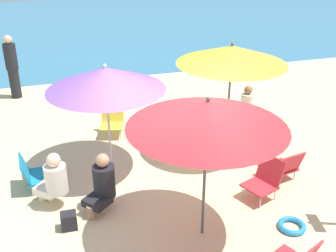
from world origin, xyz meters
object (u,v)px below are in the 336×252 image
at_px(beach_chair_e, 283,166).
at_px(swim_ring, 292,226).
at_px(person_a, 249,106).
at_px(beach_bag, 69,221).
at_px(person_d, 102,183).
at_px(person_c, 54,179).
at_px(beach_chair_b, 112,121).
at_px(person_b, 12,67).
at_px(umbrella_red, 207,114).
at_px(beach_chair_c, 36,173).
at_px(umbrella_purple, 106,79).
at_px(beach_chair_f, 265,178).
at_px(umbrella_yellow, 232,55).

height_order(beach_chair_e, swim_ring, beach_chair_e).
height_order(person_a, beach_bag, person_a).
relative_size(beach_chair_e, person_d, 0.68).
height_order(person_a, person_c, person_c).
xyz_separation_m(person_a, beach_bag, (-4.11, -2.49, -0.31)).
xyz_separation_m(beach_chair_b, beach_bag, (-1.14, -2.90, -0.17)).
relative_size(beach_chair_e, beach_bag, 2.53).
bearing_deg(person_d, beach_chair_b, -143.65).
distance_m(beach_chair_e, person_b, 7.16).
xyz_separation_m(swim_ring, beach_bag, (-3.12, 0.93, 0.09)).
height_order(umbrella_red, beach_chair_c, umbrella_red).
bearing_deg(person_b, swim_ring, 17.36).
bearing_deg(person_b, umbrella_red, 9.43).
xyz_separation_m(person_b, person_d, (1.46, -5.42, -0.36)).
bearing_deg(umbrella_purple, beach_chair_f, -36.02).
bearing_deg(beach_chair_e, umbrella_red, 105.04).
bearing_deg(swim_ring, umbrella_yellow, 88.89).
xyz_separation_m(umbrella_red, beach_chair_c, (-2.26, 1.89, -1.58)).
bearing_deg(umbrella_yellow, beach_chair_f, -92.04).
bearing_deg(swim_ring, beach_chair_e, 65.93).
bearing_deg(umbrella_yellow, person_b, 134.25).
bearing_deg(umbrella_red, beach_chair_c, 140.09).
xyz_separation_m(beach_chair_f, person_b, (-4.01, 5.83, 0.49)).
bearing_deg(person_b, person_d, 1.40).
height_order(umbrella_purple, person_c, umbrella_purple).
distance_m(umbrella_purple, beach_chair_b, 1.98).
xyz_separation_m(beach_chair_b, swim_ring, (1.98, -3.83, -0.26)).
bearing_deg(swim_ring, umbrella_red, 167.58).
height_order(umbrella_red, person_b, umbrella_red).
height_order(umbrella_red, beach_chair_e, umbrella_red).
xyz_separation_m(person_c, person_d, (0.71, -0.30, -0.02)).
relative_size(umbrella_purple, person_a, 2.23).
bearing_deg(beach_chair_e, umbrella_yellow, 8.73).
bearing_deg(person_c, beach_chair_c, -23.69).
bearing_deg(person_a, beach_bag, -97.99).
bearing_deg(beach_bag, beach_chair_b, 68.62).
relative_size(umbrella_red, person_b, 1.30).
bearing_deg(beach_chair_b, beach_bag, -6.08).
relative_size(umbrella_yellow, person_c, 2.29).
bearing_deg(umbrella_yellow, beach_bag, -153.60).
distance_m(umbrella_red, beach_bag, 2.60).
bearing_deg(person_a, person_b, -162.26).
relative_size(umbrella_yellow, person_d, 2.27).
relative_size(umbrella_red, swim_ring, 5.11).
bearing_deg(beach_chair_c, beach_bag, -74.78).
xyz_separation_m(beach_chair_c, swim_ring, (3.55, -2.17, -0.24)).
distance_m(beach_chair_b, person_a, 3.00).
height_order(beach_chair_b, person_c, person_c).
bearing_deg(umbrella_yellow, beach_chair_e, -70.08).
xyz_separation_m(person_d, beach_bag, (-0.56, -0.33, -0.33)).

